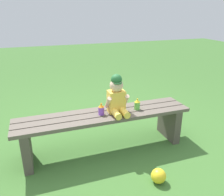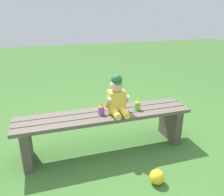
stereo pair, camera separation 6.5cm
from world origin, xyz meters
TOP-DOWN VIEW (x-y plane):
  - ground_plane at (0.00, 0.00)m, footprint 16.00×16.00m
  - park_bench at (0.00, 0.00)m, footprint 1.81×0.37m
  - child_figure at (0.13, -0.01)m, footprint 0.23×0.27m
  - sippy_cup_left at (-0.04, -0.01)m, footprint 0.06×0.06m
  - sippy_cup_right at (0.36, -0.01)m, footprint 0.06×0.06m
  - toy_ball at (0.28, -0.65)m, footprint 0.13×0.13m

SIDE VIEW (x-z plane):
  - ground_plane at x=0.00m, z-range 0.00..0.00m
  - toy_ball at x=0.28m, z-range 0.00..0.13m
  - park_bench at x=0.00m, z-range 0.09..0.51m
  - sippy_cup_left at x=-0.04m, z-range 0.42..0.55m
  - sippy_cup_right at x=0.36m, z-range 0.42..0.55m
  - child_figure at x=0.13m, z-range 0.40..0.80m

